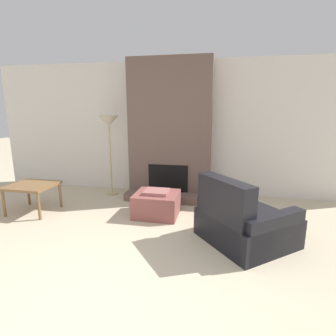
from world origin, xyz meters
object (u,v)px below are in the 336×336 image
armchair (242,223)px  side_table (32,188)px  ottoman (157,204)px  floor_lamp_left (109,124)px

armchair → side_table: bearing=44.4°
ottoman → floor_lamp_left: 1.89m
ottoman → armchair: (1.27, -0.66, 0.07)m
side_table → armchair: bearing=-6.8°
armchair → floor_lamp_left: bearing=18.6°
floor_lamp_left → armchair: bearing=-32.5°
armchair → side_table: armchair is taller
armchair → floor_lamp_left: floor_lamp_left is taller
ottoman → side_table: side_table is taller
ottoman → armchair: 1.43m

